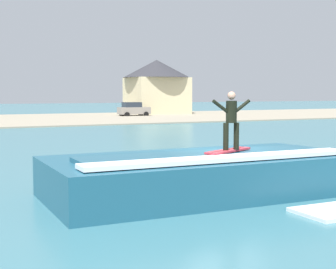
{
  "coord_description": "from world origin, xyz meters",
  "views": [
    {
      "loc": [
        -8.39,
        -13.59,
        3.05
      ],
      "look_at": [
        -1.1,
        1.7,
        1.64
      ],
      "focal_mm": 53.63,
      "sensor_mm": 36.0,
      "label": 1
    }
  ],
  "objects_px": {
    "wave_crest": "(201,174)",
    "surfer": "(231,117)",
    "house_gabled_white": "(157,84)",
    "car_far_shore": "(133,109)",
    "surfboard": "(228,151)"
  },
  "relations": [
    {
      "from": "wave_crest",
      "to": "surfer",
      "type": "distance_m",
      "value": 1.93
    },
    {
      "from": "surfer",
      "to": "house_gabled_white",
      "type": "xyz_separation_m",
      "value": [
        21.01,
        52.07,
        1.94
      ]
    },
    {
      "from": "car_far_shore",
      "to": "surfer",
      "type": "bearing_deg",
      "value": -108.25
    },
    {
      "from": "surfer",
      "to": "house_gabled_white",
      "type": "height_order",
      "value": "house_gabled_white"
    },
    {
      "from": "surfer",
      "to": "house_gabled_white",
      "type": "distance_m",
      "value": 56.18
    },
    {
      "from": "wave_crest",
      "to": "house_gabled_white",
      "type": "bearing_deg",
      "value": 67.17
    },
    {
      "from": "surfboard",
      "to": "house_gabled_white",
      "type": "height_order",
      "value": "house_gabled_white"
    },
    {
      "from": "surfer",
      "to": "house_gabled_white",
      "type": "relative_size",
      "value": 0.18
    },
    {
      "from": "car_far_shore",
      "to": "house_gabled_white",
      "type": "xyz_separation_m",
      "value": [
        5.45,
        4.89,
        3.33
      ]
    },
    {
      "from": "surfboard",
      "to": "surfer",
      "type": "height_order",
      "value": "surfer"
    },
    {
      "from": "surfboard",
      "to": "car_far_shore",
      "type": "distance_m",
      "value": 49.63
    },
    {
      "from": "surfer",
      "to": "car_far_shore",
      "type": "xyz_separation_m",
      "value": [
        15.56,
        47.18,
        -1.39
      ]
    },
    {
      "from": "wave_crest",
      "to": "car_far_shore",
      "type": "height_order",
      "value": "car_far_shore"
    },
    {
      "from": "wave_crest",
      "to": "car_far_shore",
      "type": "xyz_separation_m",
      "value": [
        16.25,
        46.65,
        0.32
      ]
    },
    {
      "from": "surfboard",
      "to": "car_far_shore",
      "type": "xyz_separation_m",
      "value": [
        15.6,
        47.11,
        -0.4
      ]
    }
  ]
}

